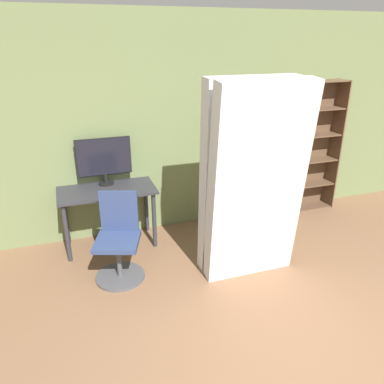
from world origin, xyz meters
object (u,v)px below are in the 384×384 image
mattress_near (257,186)px  mattress_far (247,179)px  bookshelf (303,147)px  monitor (104,158)px  office_chair (119,245)px

mattress_near → mattress_far: bearing=90.0°
bookshelf → mattress_far: size_ratio=0.90×
monitor → bookshelf: (2.77, 0.01, -0.12)m
monitor → mattress_far: size_ratio=0.31×
office_chair → bookshelf: 2.96m
mattress_near → monitor: bearing=135.4°
bookshelf → mattress_near: mattress_near is taller
office_chair → mattress_far: 1.51m
mattress_near → office_chair: bearing=161.4°
monitor → mattress_far: mattress_far is taller
mattress_near → mattress_far: mattress_near is taller
monitor → bookshelf: bearing=0.1°
office_chair → mattress_near: size_ratio=0.45×
bookshelf → mattress_far: mattress_far is taller
bookshelf → mattress_far: 1.81m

